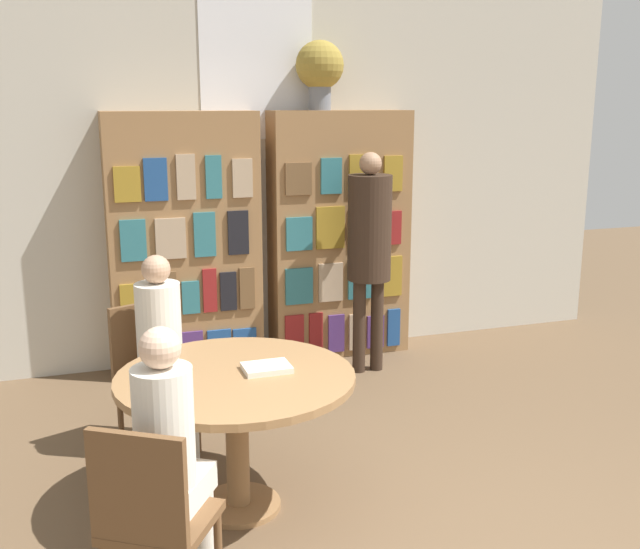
{
  "coord_description": "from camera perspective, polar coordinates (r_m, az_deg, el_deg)",
  "views": [
    {
      "loc": [
        -1.47,
        -2.27,
        2.09
      ],
      "look_at": [
        -0.03,
        2.0,
        1.05
      ],
      "focal_mm": 42.0,
      "sensor_mm": 36.0,
      "label": 1
    }
  ],
  "objects": [
    {
      "name": "bookshelf_right",
      "position": [
        6.2,
        1.5,
        2.97
      ],
      "size": [
        1.16,
        0.34,
        2.03
      ],
      "color": "olive",
      "rests_on": "ground_plane"
    },
    {
      "name": "seated_reader_right",
      "position": [
        3.22,
        -11.34,
        -12.99
      ],
      "size": [
        0.38,
        0.4,
        1.24
      ],
      "rotation": [
        0.0,
        0.0,
        -0.57
      ],
      "color": "silver",
      "rests_on": "ground_plane"
    },
    {
      "name": "chair_near_camera",
      "position": [
        3.17,
        -12.67,
        -17.48
      ],
      "size": [
        0.55,
        0.55,
        0.9
      ],
      "rotation": [
        0.0,
        0.0,
        -0.57
      ],
      "color": "brown",
      "rests_on": "ground_plane"
    },
    {
      "name": "librarian_standing",
      "position": [
        5.75,
        3.78,
        2.79
      ],
      "size": [
        0.34,
        0.61,
        1.73
      ],
      "color": "#332319",
      "rests_on": "ground_plane"
    },
    {
      "name": "reading_table",
      "position": [
        3.89,
        -6.41,
        -9.23
      ],
      "size": [
        1.22,
        1.22,
        0.75
      ],
      "color": "olive",
      "rests_on": "ground_plane"
    },
    {
      "name": "seated_reader_left",
      "position": [
        4.49,
        -11.86,
        -5.34
      ],
      "size": [
        0.36,
        0.4,
        1.24
      ],
      "rotation": [
        0.0,
        0.0,
        -2.77
      ],
      "color": "silver",
      "rests_on": "ground_plane"
    },
    {
      "name": "bookshelf_left",
      "position": [
        5.89,
        -10.25,
        2.23
      ],
      "size": [
        1.16,
        0.34,
        2.03
      ],
      "color": "olive",
      "rests_on": "ground_plane"
    },
    {
      "name": "flower_vase",
      "position": [
        6.06,
        -0.02,
        15.44
      ],
      "size": [
        0.38,
        0.38,
        0.54
      ],
      "color": "slate",
      "rests_on": "bookshelf_right"
    },
    {
      "name": "chair_left_side",
      "position": [
        4.7,
        -12.79,
        -7.07
      ],
      "size": [
        0.52,
        0.52,
        0.9
      ],
      "rotation": [
        0.0,
        0.0,
        -2.77
      ],
      "color": "brown",
      "rests_on": "ground_plane"
    },
    {
      "name": "wall_back",
      "position": [
        6.14,
        -4.76,
        7.51
      ],
      "size": [
        6.4,
        0.07,
        3.0
      ],
      "color": "beige",
      "rests_on": "ground_plane"
    },
    {
      "name": "open_book_on_table",
      "position": [
        3.87,
        -4.09,
        -7.11
      ],
      "size": [
        0.24,
        0.18,
        0.03
      ],
      "color": "silver",
      "rests_on": "reading_table"
    }
  ]
}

